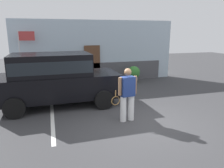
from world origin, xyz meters
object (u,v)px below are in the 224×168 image
(tennis_player_man, at_px, (127,94))
(flag_pole, at_px, (23,49))
(parked_suv, at_px, (56,77))
(potted_plant_by_porch, at_px, (134,73))

(tennis_player_man, bearing_deg, flag_pole, -64.65)
(parked_suv, height_order, potted_plant_by_porch, parked_suv)
(tennis_player_man, distance_m, flag_pole, 6.65)
(tennis_player_man, relative_size, potted_plant_by_porch, 1.87)
(parked_suv, xyz_separation_m, tennis_player_man, (2.13, -2.20, -0.25))
(parked_suv, distance_m, tennis_player_man, 3.07)
(flag_pole, bearing_deg, potted_plant_by_porch, -3.75)
(potted_plant_by_porch, relative_size, flag_pole, 0.32)
(parked_suv, distance_m, flag_pole, 3.71)
(potted_plant_by_porch, distance_m, flag_pole, 6.06)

